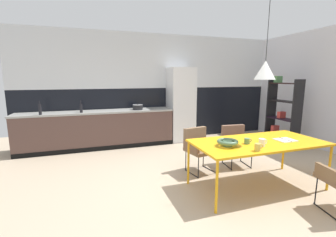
% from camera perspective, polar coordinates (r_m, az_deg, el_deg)
% --- Properties ---
extents(ground_plane, '(9.13, 9.13, 0.00)m').
position_cam_1_polar(ground_plane, '(3.84, 10.60, -16.09)').
color(ground_plane, tan).
extents(back_wall_splashback_dark, '(7.02, 0.12, 1.40)m').
position_cam_1_polar(back_wall_splashback_dark, '(6.39, -2.73, 1.23)').
color(back_wall_splashback_dark, black).
rests_on(back_wall_splashback_dark, ground).
extents(back_wall_panel_upper, '(7.02, 0.12, 1.40)m').
position_cam_1_polar(back_wall_panel_upper, '(6.33, -2.84, 13.90)').
color(back_wall_panel_upper, silver).
rests_on(back_wall_panel_upper, back_wall_splashback_dark).
extents(kitchen_counter, '(3.61, 0.63, 0.90)m').
position_cam_1_polar(kitchen_counter, '(5.84, -16.71, -2.56)').
color(kitchen_counter, brown).
rests_on(kitchen_counter, ground).
extents(refrigerator_column, '(0.64, 0.60, 1.94)m').
position_cam_1_polar(refrigerator_column, '(6.19, 3.18, 3.44)').
color(refrigerator_column, silver).
rests_on(refrigerator_column, ground).
extents(dining_table, '(1.99, 0.95, 0.73)m').
position_cam_1_polar(dining_table, '(3.77, 21.34, -5.83)').
color(dining_table, '#EFA314').
rests_on(dining_table, ground).
extents(armchair_far_side, '(0.53, 0.52, 0.76)m').
position_cam_1_polar(armchair_far_side, '(4.68, 16.32, -5.14)').
color(armchair_far_side, brown).
rests_on(armchair_far_side, ground).
extents(armchair_facing_counter, '(0.56, 0.55, 0.78)m').
position_cam_1_polar(armchair_facing_counter, '(4.22, 7.60, -6.29)').
color(armchair_facing_counter, brown).
rests_on(armchair_facing_counter, ground).
extents(fruit_bowl, '(0.30, 0.30, 0.09)m').
position_cam_1_polar(fruit_bowl, '(3.36, 14.46, -5.65)').
color(fruit_bowl, '#4C704C').
rests_on(fruit_bowl, dining_table).
extents(open_book, '(0.27, 0.24, 0.02)m').
position_cam_1_polar(open_book, '(3.99, 26.93, -4.74)').
color(open_book, white).
rests_on(open_book, dining_table).
extents(mug_glass_clear, '(0.13, 0.08, 0.10)m').
position_cam_1_polar(mug_glass_clear, '(3.27, 21.25, -6.61)').
color(mug_glass_clear, gold).
rests_on(mug_glass_clear, dining_table).
extents(mug_short_terracotta, '(0.14, 0.09, 0.11)m').
position_cam_1_polar(mug_short_terracotta, '(3.52, 22.17, -5.47)').
color(mug_short_terracotta, white).
rests_on(mug_short_terracotta, dining_table).
extents(mug_tall_blue, '(0.12, 0.08, 0.08)m').
position_cam_1_polar(mug_tall_blue, '(3.57, 18.92, -5.26)').
color(mug_tall_blue, '#5B8456').
rests_on(mug_tall_blue, dining_table).
extents(cooking_pot, '(0.25, 0.25, 0.15)m').
position_cam_1_polar(cooking_pot, '(5.80, -7.47, 2.81)').
color(cooking_pot, black).
rests_on(cooking_pot, kitchen_counter).
extents(bottle_oil_tall, '(0.06, 0.06, 0.29)m').
position_cam_1_polar(bottle_oil_tall, '(5.60, -20.63, 2.46)').
color(bottle_oil_tall, black).
rests_on(bottle_oil_tall, kitchen_counter).
extents(bottle_spice_small, '(0.06, 0.06, 0.30)m').
position_cam_1_polar(bottle_spice_small, '(5.64, -29.01, 2.03)').
color(bottle_spice_small, black).
rests_on(bottle_spice_small, kitchen_counter).
extents(open_shelf_unit, '(0.30, 0.83, 1.72)m').
position_cam_1_polar(open_shelf_unit, '(6.35, 26.33, 1.57)').
color(open_shelf_unit, black).
rests_on(open_shelf_unit, ground).
extents(pendant_lamp_over_table_near, '(0.29, 0.29, 1.11)m').
position_cam_1_polar(pendant_lamp_over_table_near, '(3.61, 22.81, 10.94)').
color(pendant_lamp_over_table_near, black).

